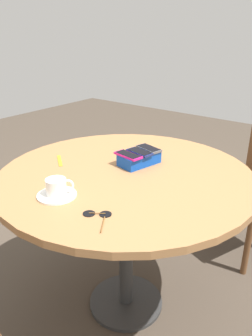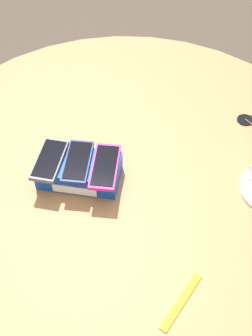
% 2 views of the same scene
% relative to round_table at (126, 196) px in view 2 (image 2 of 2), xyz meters
% --- Properties ---
extents(ground_plane, '(8.00, 8.00, 0.00)m').
position_rel_round_table_xyz_m(ground_plane, '(0.00, 0.00, -0.68)').
color(ground_plane, '#42382D').
extents(round_table, '(1.14, 1.14, 0.77)m').
position_rel_round_table_xyz_m(round_table, '(0.00, 0.00, 0.00)').
color(round_table, '#2D2D2D').
rests_on(round_table, ground_plane).
extents(phone_box, '(0.21, 0.14, 0.06)m').
position_rel_round_table_xyz_m(phone_box, '(-0.11, -0.01, 0.12)').
color(phone_box, '#0F42AD').
rests_on(phone_box, round_table).
extents(phone_gray, '(0.09, 0.14, 0.01)m').
position_rel_round_table_xyz_m(phone_gray, '(-0.18, 0.00, 0.15)').
color(phone_gray, '#515156').
rests_on(phone_gray, phone_box).
extents(phone_navy, '(0.08, 0.14, 0.01)m').
position_rel_round_table_xyz_m(phone_navy, '(-0.11, -0.01, 0.15)').
color(phone_navy, navy).
rests_on(phone_navy, phone_box).
extents(phone_magenta, '(0.08, 0.14, 0.01)m').
position_rel_round_table_xyz_m(phone_magenta, '(-0.05, -0.03, 0.15)').
color(phone_magenta, '#D11975').
rests_on(phone_magenta, phone_box).
extents(lanyard_strap, '(0.10, 0.12, 0.00)m').
position_rel_round_table_xyz_m(lanyard_strap, '(0.09, -0.34, 0.09)').
color(lanyard_strap, orange).
rests_on(lanyard_strap, round_table).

